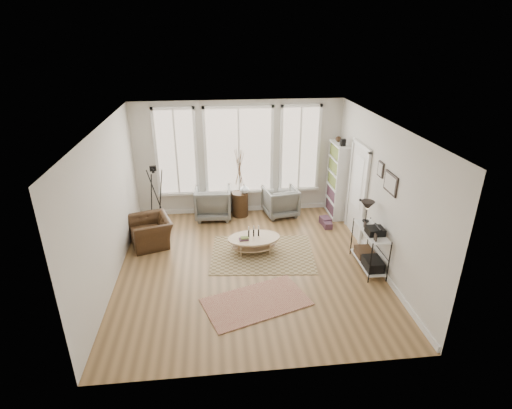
{
  "coord_description": "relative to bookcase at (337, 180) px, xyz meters",
  "views": [
    {
      "loc": [
        -0.62,
        -6.94,
        4.44
      ],
      "look_at": [
        0.2,
        0.6,
        1.1
      ],
      "focal_mm": 28.0,
      "sensor_mm": 36.0,
      "label": 1
    }
  ],
  "objects": [
    {
      "name": "room",
      "position": [
        -2.42,
        -2.2,
        0.47
      ],
      "size": [
        5.5,
        5.54,
        2.9
      ],
      "color": "olive",
      "rests_on": "ground"
    },
    {
      "name": "accent_chair",
      "position": [
        -4.54,
        -1.07,
        -0.65
      ],
      "size": [
        1.17,
        1.1,
        0.62
      ],
      "primitive_type": "imported",
      "rotation": [
        0.0,
        0.0,
        -1.24
      ],
      "color": "#3A2414",
      "rests_on": "ground"
    },
    {
      "name": "armchair_left",
      "position": [
        -3.13,
        0.19,
        -0.54
      ],
      "size": [
        0.92,
        0.95,
        0.83
      ],
      "primitive_type": "imported",
      "rotation": [
        0.0,
        0.0,
        3.1
      ],
      "color": "slate",
      "rests_on": "ground"
    },
    {
      "name": "armchair_right",
      "position": [
        -1.41,
        0.14,
        -0.58
      ],
      "size": [
        0.93,
        0.95,
        0.75
      ],
      "primitive_type": "imported",
      "rotation": [
        0.0,
        0.0,
        3.32
      ],
      "color": "slate",
      "rests_on": "ground"
    },
    {
      "name": "book_stack_far",
      "position": [
        -0.39,
        -0.74,
        -0.88
      ],
      "size": [
        0.19,
        0.24,
        0.15
      ],
      "primitive_type": "cube",
      "rotation": [
        0.0,
        0.0,
        0.01
      ],
      "color": "maroon",
      "rests_on": "ground"
    },
    {
      "name": "book_stack_near",
      "position": [
        -0.39,
        -0.53,
        -0.86
      ],
      "size": [
        0.27,
        0.32,
        0.18
      ],
      "primitive_type": "cube",
      "rotation": [
        0.0,
        0.0,
        0.18
      ],
      "color": "maroon",
      "rests_on": "ground"
    },
    {
      "name": "coffee_table",
      "position": [
        -2.29,
        -1.68,
        -0.68
      ],
      "size": [
        1.17,
        0.79,
        0.52
      ],
      "color": "tan",
      "rests_on": "ground"
    },
    {
      "name": "door",
      "position": [
        0.13,
        -1.08,
        0.17
      ],
      "size": [
        0.09,
        1.06,
        2.22
      ],
      "color": "silver",
      "rests_on": "ground"
    },
    {
      "name": "bay_window",
      "position": [
        -2.44,
        0.49,
        0.65
      ],
      "size": [
        4.14,
        0.12,
        2.24
      ],
      "color": "tan",
      "rests_on": "ground"
    },
    {
      "name": "rug_runner",
      "position": [
        -2.43,
        -3.43,
        -0.94
      ],
      "size": [
        2.03,
        1.54,
        0.01
      ],
      "primitive_type": "cube",
      "rotation": [
        0.0,
        0.0,
        0.33
      ],
      "color": "brown",
      "rests_on": "ground"
    },
    {
      "name": "low_shelf",
      "position": [
        -0.06,
        -2.52,
        -0.44
      ],
      "size": [
        0.38,
        1.08,
        1.3
      ],
      "color": "white",
      "rests_on": "ground"
    },
    {
      "name": "bookcase",
      "position": [
        0.0,
        0.0,
        0.0
      ],
      "size": [
        0.31,
        0.85,
        2.06
      ],
      "color": "white",
      "rests_on": "ground"
    },
    {
      "name": "tripod_camera",
      "position": [
        -4.49,
        -0.16,
        -0.25
      ],
      "size": [
        0.54,
        0.54,
        1.53
      ],
      "color": "black",
      "rests_on": "ground"
    },
    {
      "name": "vase",
      "position": [
        -2.33,
        0.2,
        -0.21
      ],
      "size": [
        0.28,
        0.28,
        0.24
      ],
      "primitive_type": "imported",
      "rotation": [
        0.0,
        0.0,
        -0.24
      ],
      "color": "silver",
      "rests_on": "side_table"
    },
    {
      "name": "rug_main",
      "position": [
        -2.12,
        -1.8,
        -0.95
      ],
      "size": [
        2.31,
        1.82,
        0.01
      ],
      "primitive_type": "cube",
      "rotation": [
        0.0,
        0.0,
        -0.1
      ],
      "color": "brown",
      "rests_on": "ground"
    },
    {
      "name": "wall_art",
      "position": [
        0.14,
        -2.49,
        0.92
      ],
      "size": [
        0.04,
        0.88,
        0.44
      ],
      "color": "black",
      "rests_on": "ground"
    },
    {
      "name": "side_table",
      "position": [
        -2.45,
        0.22,
        -0.11
      ],
      "size": [
        0.42,
        0.42,
        1.76
      ],
      "color": "#3A2414",
      "rests_on": "ground"
    }
  ]
}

